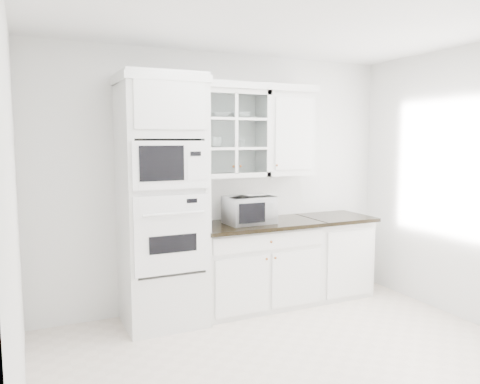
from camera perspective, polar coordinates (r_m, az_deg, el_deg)
name	(u,v)px	position (r m, az deg, el deg)	size (l,w,h in m)	color
ground	(308,370)	(3.93, 8.32, -20.71)	(4.00, 3.50, 0.01)	beige
room_shell	(283,141)	(3.86, 5.25, 6.21)	(4.00, 3.50, 2.70)	white
oven_column	(162,202)	(4.53, -9.46, -1.17)	(0.76, 0.68, 2.40)	white
base_cabinet_run	(257,264)	(5.07, 2.03, -8.77)	(1.32, 0.67, 0.92)	white
extra_base_cabinet	(333,254)	(5.58, 11.32, -7.47)	(0.72, 0.67, 0.92)	white
upper_cabinet_glass	(230,134)	(4.91, -1.25, 7.11)	(0.80, 0.33, 0.90)	white
upper_cabinet_solid	(286,134)	(5.22, 5.61, 7.04)	(0.55, 0.33, 0.90)	white
crown_molding	(221,86)	(4.87, -2.31, 12.82)	(2.14, 0.38, 0.07)	white
countertop_microwave	(249,210)	(4.87, 1.07, -2.17)	(0.49, 0.41, 0.29)	white
bowl_a	(218,115)	(4.86, -2.67, 9.32)	(0.22, 0.22, 0.05)	white
bowl_b	(241,115)	(4.97, 0.09, 9.31)	(0.20, 0.20, 0.06)	white
cup_a	(215,142)	(4.84, -3.06, 6.09)	(0.14, 0.14, 0.11)	white
cup_b	(241,143)	(4.96, 0.13, 5.96)	(0.09, 0.09, 0.08)	white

